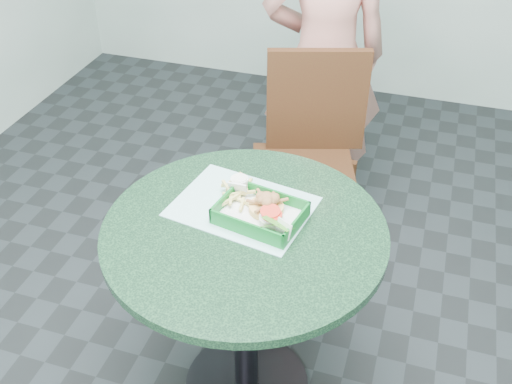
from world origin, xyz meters
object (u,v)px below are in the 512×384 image
(dining_chair, at_px, (309,147))
(sauce_ramekin, at_px, (232,190))
(food_basket, at_px, (260,221))
(cafe_table, at_px, (245,273))
(diner_person, at_px, (325,52))
(crab_sandwich, at_px, (265,206))

(dining_chair, xyz_separation_m, sauce_ramekin, (-0.09, -0.72, 0.27))
(food_basket, bearing_deg, sauce_ramekin, 145.75)
(cafe_table, distance_m, food_basket, 0.20)
(cafe_table, height_order, diner_person, diner_person)
(dining_chair, xyz_separation_m, crab_sandwich, (0.03, -0.77, 0.27))
(crab_sandwich, bearing_deg, diner_person, 93.05)
(cafe_table, xyz_separation_m, crab_sandwich, (0.04, 0.08, 0.22))
(cafe_table, relative_size, food_basket, 3.45)
(food_basket, distance_m, sauce_ramekin, 0.15)
(cafe_table, xyz_separation_m, sauce_ramekin, (-0.08, 0.13, 0.22))
(food_basket, bearing_deg, dining_chair, 92.12)
(dining_chair, bearing_deg, sauce_ramekin, -114.16)
(dining_chair, distance_m, crab_sandwich, 0.82)
(food_basket, relative_size, sauce_ramekin, 4.39)
(food_basket, height_order, sauce_ramekin, sauce_ramekin)
(cafe_table, distance_m, crab_sandwich, 0.24)
(cafe_table, bearing_deg, dining_chair, 89.73)
(food_basket, distance_m, crab_sandwich, 0.04)
(cafe_table, xyz_separation_m, food_basket, (0.03, 0.05, 0.19))
(cafe_table, bearing_deg, diner_person, 91.05)
(diner_person, bearing_deg, dining_chair, 72.98)
(dining_chair, bearing_deg, cafe_table, -107.52)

